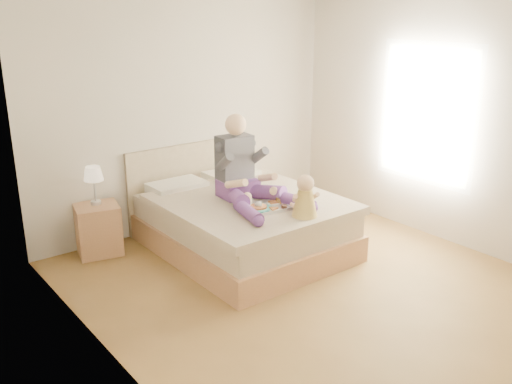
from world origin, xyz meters
TOP-DOWN VIEW (x-y plane):
  - room at (0.08, 0.01)m, footprint 4.02×4.22m
  - bed at (0.00, 1.08)m, footprint 1.70×2.18m
  - nightstand at (-1.30, 1.88)m, footprint 0.53×0.49m
  - lamp at (-1.28, 1.92)m, footprint 0.20×0.20m
  - adult at (-0.04, 0.93)m, footprint 0.78×1.12m
  - tray at (-0.03, 0.57)m, footprint 0.48×0.40m
  - baby at (0.14, 0.19)m, footprint 0.31×0.38m

SIDE VIEW (x-z plane):
  - nightstand at x=-1.30m, z-range 0.00..0.55m
  - bed at x=0.00m, z-range -0.18..0.82m
  - tray at x=-0.03m, z-range 0.58..0.70m
  - baby at x=0.14m, z-range 0.57..0.99m
  - lamp at x=-1.28m, z-range 0.66..1.07m
  - adult at x=-0.04m, z-range 0.42..1.34m
  - room at x=0.08m, z-range 0.15..2.87m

